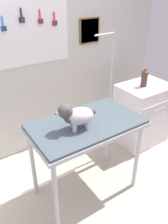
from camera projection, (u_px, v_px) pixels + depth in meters
ground at (86, 207)px, 2.46m from camera, size 4.40×4.00×0.04m
rear_wall_panel at (28, 67)px, 2.80m from camera, size 4.00×0.11×2.30m
grooming_table at (86, 130)px, 2.26m from camera, size 1.10×0.64×0.90m
grooming_arm at (109, 106)px, 2.80m from camera, size 0.30×0.11×1.62m
dog at (75, 115)px, 2.04m from camera, size 0.36×0.23×0.27m
cabinet_right at (142, 114)px, 3.28m from camera, size 0.68×0.54×0.87m
soda_bottle at (144, 78)px, 2.99m from camera, size 0.08×0.08×0.24m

